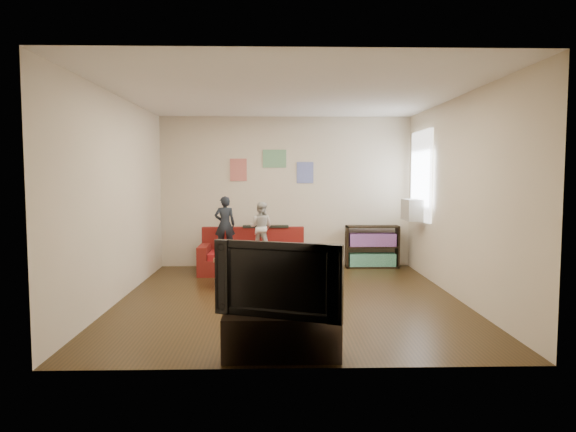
{
  "coord_description": "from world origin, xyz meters",
  "views": [
    {
      "loc": [
        -0.19,
        -6.78,
        1.65
      ],
      "look_at": [
        0.0,
        0.8,
        1.05
      ],
      "focal_mm": 32.0,
      "sensor_mm": 36.0,
      "label": 1
    }
  ],
  "objects_px": {
    "sofa": "(253,257)",
    "television": "(281,278)",
    "tv_stand": "(281,337)",
    "child_b": "(261,227)",
    "bookshelf": "(372,249)",
    "child_a": "(225,224)",
    "file_box": "(315,269)",
    "coffee_table": "(249,260)"
  },
  "relations": [
    {
      "from": "sofa",
      "to": "file_box",
      "type": "bearing_deg",
      "value": -24.57
    },
    {
      "from": "child_a",
      "to": "tv_stand",
      "type": "relative_size",
      "value": 0.88
    },
    {
      "from": "television",
      "to": "tv_stand",
      "type": "bearing_deg",
      "value": 0.0
    },
    {
      "from": "child_a",
      "to": "bookshelf",
      "type": "bearing_deg",
      "value": -174.07
    },
    {
      "from": "child_a",
      "to": "child_b",
      "type": "xyz_separation_m",
      "value": [
        0.6,
        0.0,
        -0.05
      ]
    },
    {
      "from": "child_a",
      "to": "bookshelf",
      "type": "distance_m",
      "value": 2.69
    },
    {
      "from": "coffee_table",
      "to": "bookshelf",
      "type": "xyz_separation_m",
      "value": [
        2.13,
        1.49,
        -0.05
      ]
    },
    {
      "from": "child_b",
      "to": "tv_stand",
      "type": "relative_size",
      "value": 0.79
    },
    {
      "from": "sofa",
      "to": "child_a",
      "type": "distance_m",
      "value": 0.75
    },
    {
      "from": "bookshelf",
      "to": "file_box",
      "type": "relative_size",
      "value": 2.44
    },
    {
      "from": "file_box",
      "to": "bookshelf",
      "type": "bearing_deg",
      "value": 38.95
    },
    {
      "from": "child_b",
      "to": "coffee_table",
      "type": "xyz_separation_m",
      "value": [
        -0.15,
        -0.91,
        -0.4
      ]
    },
    {
      "from": "child_b",
      "to": "television",
      "type": "height_order",
      "value": "child_b"
    },
    {
      "from": "coffee_table",
      "to": "television",
      "type": "height_order",
      "value": "television"
    },
    {
      "from": "child_b",
      "to": "bookshelf",
      "type": "height_order",
      "value": "child_b"
    },
    {
      "from": "sofa",
      "to": "file_box",
      "type": "height_order",
      "value": "sofa"
    },
    {
      "from": "child_a",
      "to": "bookshelf",
      "type": "xyz_separation_m",
      "value": [
        2.57,
        0.58,
        -0.5
      ]
    },
    {
      "from": "tv_stand",
      "to": "television",
      "type": "relative_size",
      "value": 0.9
    },
    {
      "from": "sofa",
      "to": "coffee_table",
      "type": "height_order",
      "value": "sofa"
    },
    {
      "from": "child_b",
      "to": "coffee_table",
      "type": "distance_m",
      "value": 1.0
    },
    {
      "from": "child_a",
      "to": "child_b",
      "type": "bearing_deg",
      "value": 173.14
    },
    {
      "from": "sofa",
      "to": "child_b",
      "type": "bearing_deg",
      "value": -47.29
    },
    {
      "from": "sofa",
      "to": "file_box",
      "type": "distance_m",
      "value": 1.13
    },
    {
      "from": "child_b",
      "to": "file_box",
      "type": "relative_size",
      "value": 2.17
    },
    {
      "from": "bookshelf",
      "to": "child_b",
      "type": "bearing_deg",
      "value": -163.51
    },
    {
      "from": "bookshelf",
      "to": "tv_stand",
      "type": "distance_m",
      "value": 4.85
    },
    {
      "from": "child_a",
      "to": "television",
      "type": "bearing_deg",
      "value": 95.82
    },
    {
      "from": "sofa",
      "to": "television",
      "type": "distance_m",
      "value": 4.18
    },
    {
      "from": "child_a",
      "to": "bookshelf",
      "type": "relative_size",
      "value": 0.99
    },
    {
      "from": "child_b",
      "to": "file_box",
      "type": "xyz_separation_m",
      "value": [
        0.87,
        -0.31,
        -0.66
      ]
    },
    {
      "from": "tv_stand",
      "to": "child_b",
      "type": "bearing_deg",
      "value": 94.55
    },
    {
      "from": "child_a",
      "to": "tv_stand",
      "type": "bearing_deg",
      "value": 95.82
    },
    {
      "from": "coffee_table",
      "to": "tv_stand",
      "type": "relative_size",
      "value": 0.95
    },
    {
      "from": "coffee_table",
      "to": "tv_stand",
      "type": "bearing_deg",
      "value": -81.76
    },
    {
      "from": "child_b",
      "to": "file_box",
      "type": "height_order",
      "value": "child_b"
    },
    {
      "from": "file_box",
      "to": "child_a",
      "type": "bearing_deg",
      "value": 168.25
    },
    {
      "from": "coffee_table",
      "to": "tv_stand",
      "type": "xyz_separation_m",
      "value": [
        0.44,
        -3.06,
        -0.19
      ]
    },
    {
      "from": "coffee_table",
      "to": "bookshelf",
      "type": "relative_size",
      "value": 1.07
    },
    {
      "from": "sofa",
      "to": "tv_stand",
      "type": "xyz_separation_m",
      "value": [
        0.44,
        -4.13,
        -0.06
      ]
    },
    {
      "from": "child_b",
      "to": "coffee_table",
      "type": "relative_size",
      "value": 0.83
    },
    {
      "from": "sofa",
      "to": "child_a",
      "type": "relative_size",
      "value": 1.89
    },
    {
      "from": "bookshelf",
      "to": "sofa",
      "type": "bearing_deg",
      "value": -168.7
    }
  ]
}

